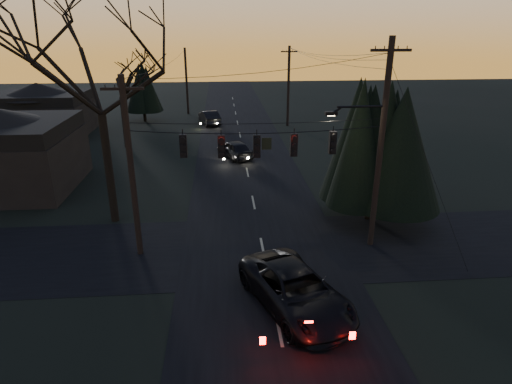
{
  "coord_description": "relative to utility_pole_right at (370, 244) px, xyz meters",
  "views": [
    {
      "loc": [
        -1.88,
        -8.79,
        10.34
      ],
      "look_at": [
        -0.43,
        8.8,
        3.5
      ],
      "focal_mm": 30.0,
      "sensor_mm": 36.0,
      "label": 1
    }
  ],
  "objects": [
    {
      "name": "evergreen_right",
      "position": [
        0.87,
        3.07,
        4.61
      ],
      "size": [
        4.81,
        4.81,
        8.04
      ],
      "color": "black",
      "rests_on": "ground"
    },
    {
      "name": "evergreen_dist",
      "position": [
        -16.25,
        31.8,
        3.89
      ],
      "size": [
        3.53,
        3.53,
        6.59
      ],
      "color": "black",
      "rests_on": "ground"
    },
    {
      "name": "sedan_oncoming_a",
      "position": [
        -6.3,
        16.03,
        0.73
      ],
      "size": [
        3.31,
        4.64,
        1.47
      ],
      "primitive_type": "imported",
      "rotation": [
        0.0,
        0.0,
        3.56
      ],
      "color": "black",
      "rests_on": "ground"
    },
    {
      "name": "utility_pole_left",
      "position": [
        -11.5,
        0.0,
        0.0
      ],
      "size": [
        1.8,
        0.3,
        8.5
      ],
      "primitive_type": null,
      "color": "black",
      "rests_on": "ground"
    },
    {
      "name": "utility_pole_right",
      "position": [
        0.0,
        0.0,
        0.0
      ],
      "size": [
        5.0,
        0.3,
        10.0
      ],
      "primitive_type": null,
      "color": "black",
      "rests_on": "ground"
    },
    {
      "name": "utility_pole_far_r",
      "position": [
        0.0,
        28.0,
        0.0
      ],
      "size": [
        1.8,
        0.3,
        8.5
      ],
      "primitive_type": null,
      "color": "black",
      "rests_on": "ground"
    },
    {
      "name": "bare_tree_left",
      "position": [
        -13.58,
        4.01,
        8.5
      ],
      "size": [
        10.31,
        10.31,
        12.16
      ],
      "color": "black",
      "rests_on": "ground"
    },
    {
      "name": "main_road",
      "position": [
        -5.5,
        10.0,
        0.01
      ],
      "size": [
        8.0,
        120.0,
        0.02
      ],
      "primitive_type": "cube",
      "color": "black",
      "rests_on": "ground"
    },
    {
      "name": "span_signal_assembly",
      "position": [
        -5.74,
        0.0,
        5.33
      ],
      "size": [
        11.5,
        0.44,
        1.48
      ],
      "color": "black",
      "rests_on": "ground"
    },
    {
      "name": "sedan_oncoming_b",
      "position": [
        -8.7,
        29.45,
        0.77
      ],
      "size": [
        2.75,
        4.96,
        1.55
      ],
      "primitive_type": "imported",
      "rotation": [
        0.0,
        0.0,
        3.39
      ],
      "color": "black",
      "rests_on": "ground"
    },
    {
      "name": "bare_tree_dist",
      "position": [
        -16.05,
        20.19,
        6.36
      ],
      "size": [
        6.15,
        6.15,
        9.12
      ],
      "color": "black",
      "rests_on": "ground"
    },
    {
      "name": "utility_pole_far_l",
      "position": [
        -11.5,
        36.0,
        0.0
      ],
      "size": [
        0.3,
        0.3,
        8.0
      ],
      "primitive_type": null,
      "color": "black",
      "rests_on": "ground"
    },
    {
      "name": "cross_road",
      "position": [
        -5.5,
        0.0,
        0.01
      ],
      "size": [
        60.0,
        7.0,
        0.02
      ],
      "primitive_type": "cube",
      "color": "black",
      "rests_on": "ground"
    },
    {
      "name": "house_left_far",
      "position": [
        -25.5,
        26.0,
        2.6
      ],
      "size": [
        9.0,
        7.0,
        5.2
      ],
      "color": "black",
      "rests_on": "ground"
    },
    {
      "name": "suv_near",
      "position": [
        -4.7,
        -4.89,
        0.8
      ],
      "size": [
        4.54,
        6.33,
        1.6
      ],
      "primitive_type": "imported",
      "rotation": [
        0.0,
        0.0,
        0.36
      ],
      "color": "black",
      "rests_on": "ground"
    }
  ]
}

